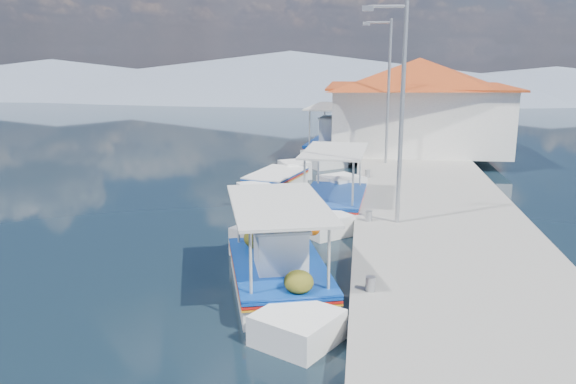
# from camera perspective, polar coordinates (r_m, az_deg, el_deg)

# --- Properties ---
(ground) EXTENTS (160.00, 160.00, 0.00)m
(ground) POSITION_cam_1_polar(r_m,az_deg,el_deg) (15.49, -6.45, -6.20)
(ground) COLOR black
(ground) RESTS_ON ground
(quay) EXTENTS (5.00, 44.00, 0.50)m
(quay) POSITION_cam_1_polar(r_m,az_deg,el_deg) (20.89, 13.50, -0.56)
(quay) COLOR gray
(quay) RESTS_ON ground
(bollards) EXTENTS (0.20, 17.20, 0.30)m
(bollards) POSITION_cam_1_polar(r_m,az_deg,el_deg) (19.93, 7.78, 0.21)
(bollards) COLOR #A5A8AD
(bollards) RESTS_ON quay
(main_caique) EXTENTS (3.21, 6.56, 2.25)m
(main_caique) POSITION_cam_1_polar(r_m,az_deg,el_deg) (13.18, -0.77, -7.72)
(main_caique) COLOR white
(main_caique) RESTS_ON ground
(caique_green_canopy) EXTENTS (2.17, 6.31, 2.37)m
(caique_green_canopy) POSITION_cam_1_polar(r_m,az_deg,el_deg) (19.28, 4.47, -1.08)
(caique_green_canopy) COLOR white
(caique_green_canopy) RESTS_ON ground
(caique_blue_hull) EXTENTS (2.49, 5.18, 0.96)m
(caique_blue_hull) POSITION_cam_1_polar(r_m,az_deg,el_deg) (22.84, -1.18, 1.04)
(caique_blue_hull) COLOR white
(caique_blue_hull) RESTS_ON ground
(caique_far) EXTENTS (3.03, 8.01, 2.83)m
(caique_far) POSITION_cam_1_polar(r_m,az_deg,el_deg) (29.88, 4.59, 4.51)
(caique_far) COLOR white
(caique_far) RESTS_ON ground
(harbor_building) EXTENTS (10.49, 10.49, 4.40)m
(harbor_building) POSITION_cam_1_polar(r_m,az_deg,el_deg) (29.37, 12.53, 8.51)
(harbor_building) COLOR white
(harbor_building) RESTS_ON quay
(lamp_post_near) EXTENTS (1.21, 0.14, 6.00)m
(lamp_post_near) POSITION_cam_1_polar(r_m,az_deg,el_deg) (16.24, 10.74, 8.52)
(lamp_post_near) COLOR #A5A8AD
(lamp_post_near) RESTS_ON quay
(lamp_post_far) EXTENTS (1.21, 0.14, 6.00)m
(lamp_post_far) POSITION_cam_1_polar(r_m,az_deg,el_deg) (25.21, 9.57, 10.30)
(lamp_post_far) COLOR #A5A8AD
(lamp_post_far) RESTS_ON quay
(mountain_ridge) EXTENTS (171.40, 96.00, 5.50)m
(mountain_ridge) POSITION_cam_1_polar(r_m,az_deg,el_deg) (70.29, 9.83, 10.82)
(mountain_ridge) COLOR slate
(mountain_ridge) RESTS_ON ground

